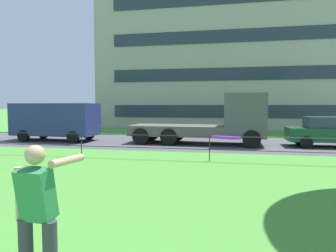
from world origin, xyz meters
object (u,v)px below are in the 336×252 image
at_px(apartment_building_background, 228,50).
at_px(car_dark_green_far_right, 328,132).
at_px(frisbee, 226,138).
at_px(flatbed_truck_far_left, 217,122).
at_px(person_thrower, 38,213).
at_px(panel_van_right, 56,120).

bearing_deg(apartment_building_background, car_dark_green_far_right, -74.26).
relative_size(frisbee, apartment_building_background, 0.01).
height_order(frisbee, apartment_building_background, apartment_building_background).
xyz_separation_m(car_dark_green_far_right, apartment_building_background, (-5.05, 17.91, 7.43)).
height_order(flatbed_truck_far_left, apartment_building_background, apartment_building_background).
height_order(car_dark_green_far_right, apartment_building_background, apartment_building_background).
distance_m(car_dark_green_far_right, apartment_building_background, 20.03).
relative_size(flatbed_truck_far_left, apartment_building_background, 0.30).
distance_m(person_thrower, car_dark_green_far_right, 15.38).
xyz_separation_m(frisbee, car_dark_green_far_right, (5.01, 13.69, -1.03)).
bearing_deg(frisbee, person_thrower, 178.84).
xyz_separation_m(flatbed_truck_far_left, car_dark_green_far_right, (5.58, 0.02, -0.44)).
bearing_deg(panel_van_right, person_thrower, -59.14).
bearing_deg(flatbed_truck_far_left, car_dark_green_far_right, 0.19).
relative_size(person_thrower, apartment_building_background, 0.07).
xyz_separation_m(person_thrower, frisbee, (2.07, -0.04, 0.90)).
distance_m(person_thrower, apartment_building_background, 32.45).
xyz_separation_m(frisbee, flatbed_truck_far_left, (-0.57, 13.67, -0.59)).
relative_size(person_thrower, panel_van_right, 0.33).
bearing_deg(flatbed_truck_far_left, apartment_building_background, 88.31).
distance_m(panel_van_right, flatbed_truck_far_left, 9.58).
bearing_deg(panel_van_right, car_dark_green_far_right, 0.54).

